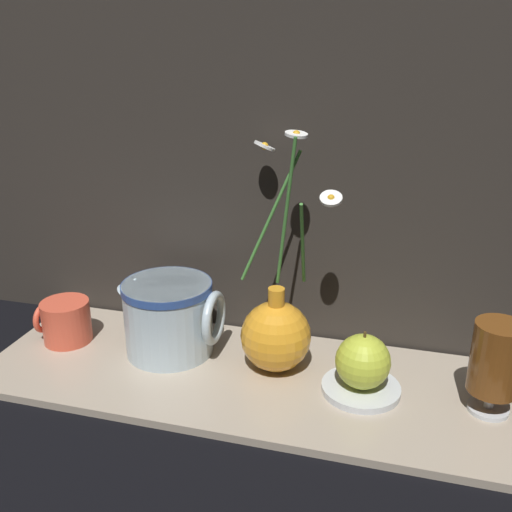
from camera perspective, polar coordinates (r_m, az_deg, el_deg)
The scene contains 8 objects.
ground_plane at distance 0.89m, azimuth -0.62°, elevation -12.41°, with size 6.00×6.00×0.00m, color black.
shelf at distance 0.88m, azimuth -0.62°, elevation -12.08°, with size 0.81×0.28×0.01m.
vase_with_flowers at distance 0.87m, azimuth 2.02°, elevation -7.62°, with size 0.15×0.15×0.36m.
yellow_mug at distance 1.01m, azimuth -18.53°, elevation -6.19°, with size 0.09×0.08×0.07m.
ceramic_pitcher at distance 0.92m, azimuth -8.65°, elevation -5.78°, with size 0.17×0.14×0.13m.
tea_glass at distance 0.83m, azimuth 22.87°, elevation -9.58°, with size 0.07×0.07×0.13m.
saucer_plate at distance 0.85m, azimuth 10.44°, elevation -12.86°, with size 0.11×0.11×0.01m.
orange_fruit at distance 0.83m, azimuth 10.64°, elevation -10.32°, with size 0.08×0.08×0.09m.
Camera 1 is at (0.20, -0.71, 0.49)m, focal length 40.00 mm.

